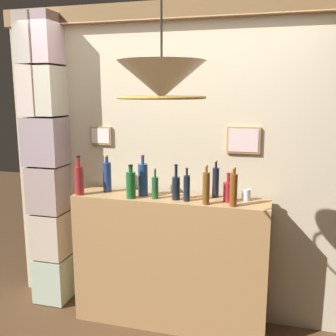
% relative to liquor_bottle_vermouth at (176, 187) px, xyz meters
% --- Properties ---
extents(panelled_rear_partition, '(3.06, 0.15, 2.64)m').
position_rel_liquor_bottle_vermouth_xyz_m(panelled_rear_partition, '(-0.06, 0.29, 0.19)').
color(panelled_rear_partition, '#BCAD8E').
rests_on(panelled_rear_partition, ground).
extents(stone_pillar, '(0.34, 0.33, 2.57)m').
position_rel_liquor_bottle_vermouth_xyz_m(stone_pillar, '(-1.21, 0.15, 0.10)').
color(stone_pillar, '#A5B69E').
rests_on(stone_pillar, ground).
extents(bar_shelf_unit, '(1.59, 0.34, 1.10)m').
position_rel_liquor_bottle_vermouth_xyz_m(bar_shelf_unit, '(-0.06, 0.04, -0.65)').
color(bar_shelf_unit, '#9E7547').
rests_on(bar_shelf_unit, ground).
extents(liquor_bottle_vermouth, '(0.06, 0.06, 0.28)m').
position_rel_liquor_bottle_vermouth_xyz_m(liquor_bottle_vermouth, '(0.00, 0.00, 0.00)').
color(liquor_bottle_vermouth, black).
rests_on(liquor_bottle_vermouth, bar_shelf_unit).
extents(liquor_bottle_gin, '(0.08, 0.08, 0.33)m').
position_rel_liquor_bottle_vermouth_xyz_m(liquor_bottle_gin, '(-0.29, 0.05, 0.03)').
color(liquor_bottle_gin, navy).
rests_on(liquor_bottle_gin, bar_shelf_unit).
extents(liquor_bottle_bourbon, '(0.07, 0.07, 0.32)m').
position_rel_liquor_bottle_vermouth_xyz_m(liquor_bottle_bourbon, '(-0.80, -0.07, 0.03)').
color(liquor_bottle_bourbon, maroon).
rests_on(liquor_bottle_bourbon, bar_shelf_unit).
extents(liquor_bottle_amaro, '(0.05, 0.05, 0.30)m').
position_rel_liquor_bottle_vermouth_xyz_m(liquor_bottle_amaro, '(0.29, 0.15, 0.02)').
color(liquor_bottle_amaro, black).
rests_on(liquor_bottle_amaro, bar_shelf_unit).
extents(liquor_bottle_rum, '(0.06, 0.06, 0.29)m').
position_rel_liquor_bottle_vermouth_xyz_m(liquor_bottle_rum, '(0.45, -0.07, 0.03)').
color(liquor_bottle_rum, brown).
rests_on(liquor_bottle_rum, bar_shelf_unit).
extents(liquor_bottle_scotch, '(0.05, 0.05, 0.26)m').
position_rel_liquor_bottle_vermouth_xyz_m(liquor_bottle_scotch, '(0.09, -0.02, 0.00)').
color(liquor_bottle_scotch, black).
rests_on(liquor_bottle_scotch, bar_shelf_unit).
extents(liquor_bottle_port, '(0.07, 0.07, 0.27)m').
position_rel_liquor_bottle_vermouth_xyz_m(liquor_bottle_port, '(-0.35, -0.06, 0.01)').
color(liquor_bottle_port, '#175222').
rests_on(liquor_bottle_port, bar_shelf_unit).
extents(liquor_bottle_rye, '(0.05, 0.05, 0.30)m').
position_rel_liquor_bottle_vermouth_xyz_m(liquor_bottle_rye, '(0.25, -0.07, 0.02)').
color(liquor_bottle_rye, brown).
rests_on(liquor_bottle_rye, bar_shelf_unit).
extents(liquor_bottle_sherry, '(0.05, 0.05, 0.25)m').
position_rel_liquor_bottle_vermouth_xyz_m(liquor_bottle_sherry, '(-0.17, -0.01, -0.01)').
color(liquor_bottle_sherry, '#1A4D25').
rests_on(liquor_bottle_sherry, bar_shelf_unit).
extents(liquor_bottle_mezcal, '(0.07, 0.07, 0.23)m').
position_rel_liquor_bottle_vermouth_xyz_m(liquor_bottle_mezcal, '(0.40, 0.04, -0.02)').
color(liquor_bottle_mezcal, maroon).
rests_on(liquor_bottle_mezcal, bar_shelf_unit).
extents(liquor_bottle_whiskey, '(0.07, 0.07, 0.31)m').
position_rel_liquor_bottle_vermouth_xyz_m(liquor_bottle_whiskey, '(-0.62, 0.08, 0.03)').
color(liquor_bottle_whiskey, navy).
rests_on(liquor_bottle_whiskey, bar_shelf_unit).
extents(glass_tumbler_rocks, '(0.07, 0.07, 0.09)m').
position_rel_liquor_bottle_vermouth_xyz_m(glass_tumbler_rocks, '(0.53, 0.13, -0.06)').
color(glass_tumbler_rocks, silver).
rests_on(glass_tumbler_rocks, bar_shelf_unit).
extents(pendant_lamp, '(0.48, 0.48, 0.61)m').
position_rel_liquor_bottle_vermouth_xyz_m(pendant_lamp, '(0.13, -0.84, 0.79)').
color(pendant_lamp, '#EFE5C6').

